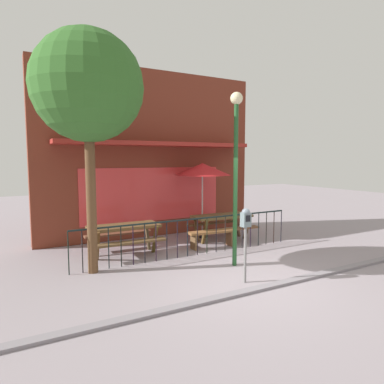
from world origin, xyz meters
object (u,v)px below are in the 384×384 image
(picnic_table_right, at_px, (222,220))
(patio_umbrella, at_px, (202,170))
(picnic_table_left, at_px, (124,231))
(parking_meter_near, at_px, (246,225))
(street_lamp, at_px, (236,154))
(patio_bench, at_px, (212,235))
(street_tree, at_px, (88,88))

(picnic_table_right, height_order, patio_umbrella, patio_umbrella)
(picnic_table_left, height_order, picnic_table_right, same)
(patio_umbrella, distance_m, parking_meter_near, 4.15)
(patio_umbrella, bearing_deg, street_lamp, -105.44)
(picnic_table_left, relative_size, patio_bench, 1.28)
(parking_meter_near, bearing_deg, patio_bench, 71.92)
(picnic_table_left, bearing_deg, picnic_table_right, 2.12)
(picnic_table_left, distance_m, picnic_table_right, 3.10)
(patio_umbrella, bearing_deg, picnic_table_left, -164.89)
(patio_bench, relative_size, street_lamp, 0.36)
(picnic_table_left, bearing_deg, street_tree, -134.72)
(picnic_table_left, bearing_deg, patio_bench, -11.96)
(patio_bench, height_order, parking_meter_near, parking_meter_near)
(patio_umbrella, height_order, street_tree, street_tree)
(patio_umbrella, bearing_deg, picnic_table_right, -63.06)
(patio_bench, relative_size, parking_meter_near, 0.95)
(picnic_table_left, height_order, street_lamp, street_lamp)
(picnic_table_left, distance_m, patio_umbrella, 3.25)
(patio_bench, bearing_deg, parking_meter_near, -108.08)
(parking_meter_near, bearing_deg, patio_umbrella, 72.00)
(picnic_table_left, relative_size, picnic_table_right, 0.98)
(patio_bench, distance_m, street_lamp, 2.76)
(patio_bench, distance_m, parking_meter_near, 2.84)
(picnic_table_left, distance_m, street_lamp, 3.49)
(picnic_table_right, bearing_deg, patio_umbrella, 116.94)
(picnic_table_right, bearing_deg, parking_meter_near, -116.10)
(picnic_table_right, distance_m, patio_bench, 0.99)
(picnic_table_right, xyz_separation_m, patio_umbrella, (-0.32, 0.63, 1.53))
(picnic_table_right, distance_m, street_tree, 5.42)
(patio_umbrella, xyz_separation_m, patio_bench, (-0.40, -1.25, -1.79))
(patio_umbrella, distance_m, street_tree, 4.56)
(picnic_table_left, bearing_deg, patio_umbrella, 15.11)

